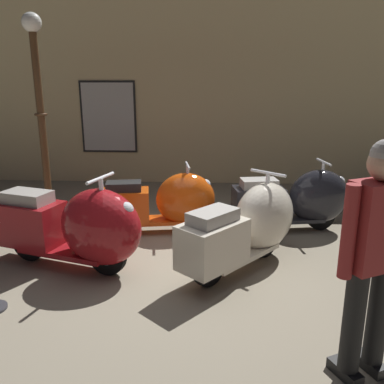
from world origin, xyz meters
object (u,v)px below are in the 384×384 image
Objects in this scene: scooter_2 at (250,225)px; scooter_3 at (300,200)px; visitor_0 at (375,248)px; lamppost at (40,112)px; scooter_0 at (78,227)px; scooter_1 at (167,202)px.

scooter_2 reaches higher than scooter_3.
scooter_3 is at bearing -28.74° from visitor_0.
scooter_2 is at bearing -28.36° from lamppost.
visitor_0 is at bearing -118.59° from scooter_2.
lamppost is at bearing 163.55° from scooter_3.
scooter_3 is (2.75, 1.39, -0.05)m from scooter_0.
scooter_0 is 0.63× the size of lamppost.
scooter_1 is at bearing -17.89° from lamppost.
visitor_0 is at bearing -102.32° from scooter_3.
scooter_2 is (1.94, 0.22, -0.02)m from scooter_0.
scooter_1 is at bearing 5.71° from visitor_0.
scooter_3 is at bearing -4.04° from scooter_1.
visitor_0 is (2.61, -1.60, 0.50)m from scooter_0.
scooter_3 is at bearing -6.93° from lamppost.
scooter_2 is 0.55× the size of lamppost.
visitor_0 reaches higher than scooter_3.
scooter_3 is 0.57× the size of lamppost.
visitor_0 is at bearing -67.42° from scooter_1.
scooter_1 is 1.00× the size of scooter_2.
scooter_2 is at bearing -5.77° from visitor_0.
scooter_1 is 1.47m from scooter_2.
scooter_2 is at bearing -52.23° from scooter_1.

